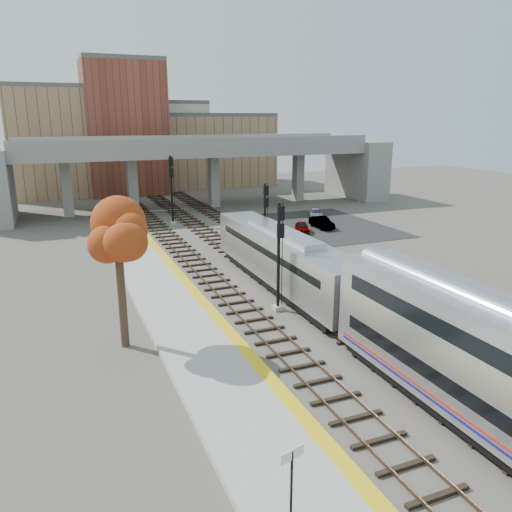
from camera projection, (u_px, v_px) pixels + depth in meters
name	position (u px, v px, depth m)	size (l,w,h in m)	color
ground	(347.00, 349.00, 26.76)	(160.00, 160.00, 0.00)	#47423D
platform	(219.00, 371.00, 24.05)	(4.50, 60.00, 0.35)	#9E9E99
yellow_strip	(255.00, 361.00, 24.70)	(0.70, 60.00, 0.01)	yellow
tracks	(269.00, 278.00, 38.21)	(10.70, 95.00, 0.25)	black
overpass	(199.00, 164.00, 67.05)	(54.00, 12.00, 9.50)	slate
buildings_far	(142.00, 142.00, 84.35)	(43.00, 21.00, 20.60)	#967557
parking_lot	(319.00, 226.00, 56.82)	(14.00, 18.00, 0.04)	black
locomotive	(283.00, 258.00, 35.64)	(3.02, 19.05, 4.10)	#A8AAB2
signal_mast_near	(279.00, 259.00, 31.12)	(0.60, 0.64, 6.97)	#9E9E99
signal_mast_mid	(265.00, 223.00, 43.06)	(0.60, 0.64, 6.56)	#9E9E99
signal_mast_far	(172.00, 189.00, 56.67)	(0.60, 0.64, 7.82)	#9E9E99
station_sign	(292.00, 468.00, 14.76)	(0.88, 0.30, 2.27)	black
tree	(117.00, 230.00, 25.36)	(3.60, 3.60, 8.69)	#382619
car_a	(302.00, 227.00, 53.34)	(1.32, 3.27, 1.11)	#99999E
car_b	(322.00, 223.00, 55.26)	(1.35, 3.88, 1.28)	#99999E
car_c	(316.00, 213.00, 61.18)	(1.48, 3.64, 1.06)	#99999E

